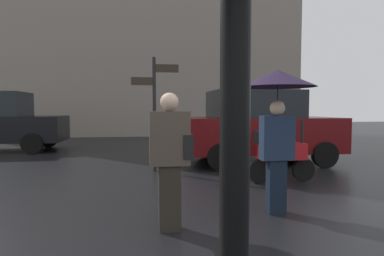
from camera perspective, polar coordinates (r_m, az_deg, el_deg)
name	(u,v)px	position (r m, az deg, el deg)	size (l,w,h in m)	color
pedestrian_with_umbrella	(278,98)	(4.55, 14.88, 5.11)	(1.03, 1.03, 1.97)	black
pedestrian_with_bag	(171,153)	(3.81, -3.75, -4.43)	(0.50, 0.24, 1.64)	#2A241E
parked_scooter	(280,154)	(6.57, 15.25, -4.50)	(1.38, 0.32, 1.23)	black
parked_car_right	(258,127)	(8.71, 11.67, 0.24)	(4.03, 2.02, 1.91)	#590C0F
street_signpost	(155,102)	(7.46, -6.63, 4.59)	(1.08, 0.08, 2.62)	black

